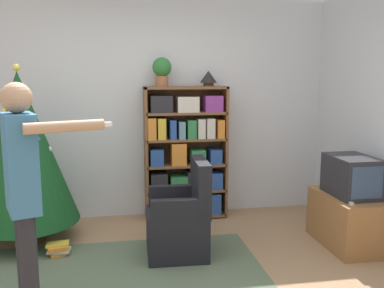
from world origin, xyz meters
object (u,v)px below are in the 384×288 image
at_px(christmas_tree, 22,149).
at_px(potted_plant, 162,70).
at_px(bookshelf, 185,154).
at_px(table_lamp, 208,77).
at_px(television, 351,176).
at_px(armchair, 181,222).
at_px(standing_person, 24,189).

distance_m(christmas_tree, potted_plant, 1.74).
bearing_deg(christmas_tree, bookshelf, 15.45).
bearing_deg(table_lamp, television, -43.57).
distance_m(armchair, potted_plant, 1.80).
xyz_separation_m(television, standing_person, (-2.87, -1.00, 0.27)).
distance_m(standing_person, potted_plant, 2.54).
relative_size(standing_person, table_lamp, 8.34).
distance_m(christmas_tree, standing_person, 1.69).
relative_size(bookshelf, potted_plant, 4.78).
xyz_separation_m(bookshelf, standing_person, (-1.38, -2.14, 0.21)).
bearing_deg(standing_person, television, 89.95).
bearing_deg(bookshelf, table_lamp, 1.85).
height_order(armchair, table_lamp, table_lamp).
relative_size(armchair, potted_plant, 2.80).
xyz_separation_m(television, armchair, (-1.70, 0.07, -0.40)).
bearing_deg(christmas_tree, table_lamp, 13.65).
xyz_separation_m(christmas_tree, potted_plant, (1.47, 0.49, 0.79)).
height_order(bookshelf, christmas_tree, christmas_tree).
bearing_deg(armchair, christmas_tree, -109.08).
bearing_deg(television, standing_person, -160.83).
height_order(standing_person, table_lamp, table_lamp).
height_order(television, standing_person, standing_person).
distance_m(potted_plant, table_lamp, 0.55).
bearing_deg(table_lamp, christmas_tree, -166.35).
bearing_deg(potted_plant, bookshelf, -1.93).
xyz_separation_m(standing_person, potted_plant, (1.12, 2.14, 0.77)).
bearing_deg(christmas_tree, armchair, -21.23).
bearing_deg(bookshelf, christmas_tree, -164.55).
bearing_deg(potted_plant, table_lamp, -0.00).
height_order(armchair, potted_plant, potted_plant).
bearing_deg(standing_person, potted_plant, 133.28).
height_order(christmas_tree, potted_plant, potted_plant).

